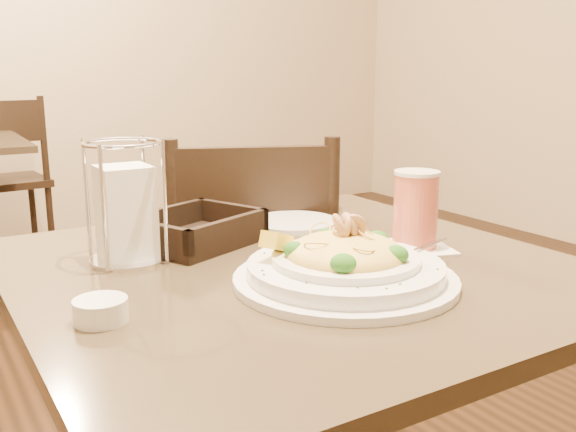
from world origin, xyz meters
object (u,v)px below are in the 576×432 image
main_table (294,392)px  side_plate (294,223)px  bread_basket (196,233)px  drink_glass (415,210)px  dining_chair_far (7,175)px  pasta_bowl (345,264)px  dining_chair_near (250,302)px  butter_ramekin (101,310)px  napkin_caddy (126,210)px

main_table → side_plate: (0.15, 0.23, 0.24)m
bread_basket → drink_glass: bearing=-35.4°
dining_chair_far → pasta_bowl: 3.07m
dining_chair_near → drink_glass: 0.61m
dining_chair_far → butter_ramekin: (-0.30, -3.01, 0.27)m
dining_chair_far → side_plate: size_ratio=5.06×
dining_chair_far → napkin_caddy: (-0.18, -2.77, 0.35)m
napkin_caddy → side_plate: bearing=10.3°
dining_chair_near → pasta_bowl: 0.69m
bread_basket → pasta_bowl: bearing=-72.6°
dining_chair_near → dining_chair_far: size_ratio=1.00×
main_table → side_plate: size_ratio=4.90×
dining_chair_near → drink_glass: dining_chair_near is taller
pasta_bowl → bread_basket: pasta_bowl is taller
dining_chair_near → side_plate: size_ratio=5.06×
dining_chair_far → drink_glass: dining_chair_far is taller
main_table → bread_basket: bearing=114.0°
pasta_bowl → side_plate: bearing=69.8°
bread_basket → main_table: bearing=-66.0°
pasta_bowl → butter_ramekin: bearing=172.9°
side_plate → butter_ramekin: 0.59m
bread_basket → side_plate: 0.24m
pasta_bowl → dining_chair_far: bearing=91.3°
dining_chair_near → main_table: bearing=94.1°
dining_chair_far → napkin_caddy: size_ratio=4.42×
pasta_bowl → main_table: bearing=95.8°
drink_glass → bread_basket: 0.41m
dining_chair_near → bread_basket: (-0.26, -0.27, 0.28)m
dining_chair_far → pasta_bowl: (0.07, -3.06, 0.29)m
side_plate → main_table: bearing=-122.0°
main_table → dining_chair_near: (0.17, 0.48, -0.02)m
bread_basket → dining_chair_far: bearing=89.2°
drink_glass → bread_basket: bearing=144.6°
dining_chair_near → napkin_caddy: (-0.40, -0.32, 0.35)m
dining_chair_far → butter_ramekin: dining_chair_far is taller
pasta_bowl → side_plate: pasta_bowl is taller
drink_glass → napkin_caddy: size_ratio=0.77×
drink_glass → side_plate: (-0.10, 0.27, -0.07)m
bread_basket → napkin_caddy: (-0.14, -0.04, 0.07)m
butter_ramekin → napkin_caddy: bearing=64.8°
napkin_caddy → side_plate: 0.40m
main_table → dining_chair_near: dining_chair_near is taller
main_table → dining_chair_near: bearing=70.8°
dining_chair_near → bread_basket: size_ratio=3.44×
dining_chair_far → butter_ramekin: 3.04m
napkin_caddy → side_plate: size_ratio=1.15×
dining_chair_far → butter_ramekin: size_ratio=13.01×
main_table → drink_glass: drink_glass is taller
drink_glass → butter_ramekin: size_ratio=2.27×
dining_chair_near → dining_chair_far: bearing=-61.5°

